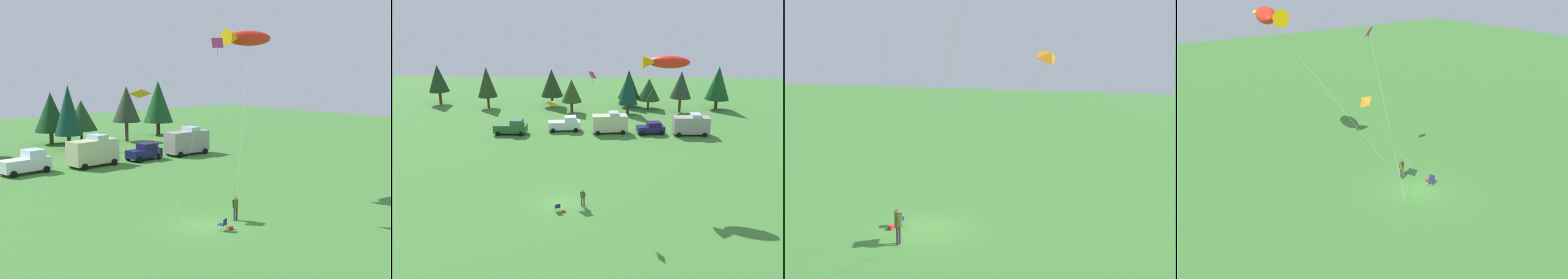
% 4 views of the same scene
% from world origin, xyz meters
% --- Properties ---
extents(ground_plane, '(160.00, 160.00, 0.00)m').
position_xyz_m(ground_plane, '(0.00, 0.00, 0.00)').
color(ground_plane, '#417E33').
extents(person_kite_flyer, '(0.56, 0.35, 1.74)m').
position_xyz_m(person_kite_flyer, '(2.30, -0.39, 1.02)').
color(person_kite_flyer, '#453C41').
rests_on(person_kite_flyer, ground).
extents(folding_chair, '(0.62, 0.62, 0.82)m').
position_xyz_m(folding_chair, '(-0.01, -1.58, 0.49)').
color(folding_chair, navy).
rests_on(folding_chair, ground).
extents(backpack_on_grass, '(0.36, 0.29, 0.22)m').
position_xyz_m(backpack_on_grass, '(0.55, -1.67, 0.11)').
color(backpack_on_grass, red).
rests_on(backpack_on_grass, ground).
extents(kite_large_fish, '(10.70, 8.27, 13.67)m').
position_xyz_m(kite_large_fish, '(10.40, 6.74, 12.98)').
color(kite_large_fish, red).
rests_on(kite_large_fish, ground).
extents(kite_delta_orange, '(1.48, 6.75, 9.15)m').
position_xyz_m(kite_delta_orange, '(-1.15, 6.03, 8.74)').
color(kite_delta_orange, orange).
rests_on(kite_delta_orange, ground).
extents(kite_diamond_rainbow, '(4.76, 0.91, 12.62)m').
position_xyz_m(kite_diamond_rainbow, '(2.91, 2.37, 11.72)').
color(kite_diamond_rainbow, '#DF2EA2').
rests_on(kite_diamond_rainbow, ground).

